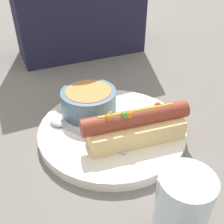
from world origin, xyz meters
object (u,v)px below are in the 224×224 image
soup_bowl (89,101)px  spoon (70,128)px  hot_dog (135,126)px  drinking_glass (184,204)px

soup_bowl → spoon: bearing=-142.1°
hot_dog → drinking_glass: 0.16m
soup_bowl → hot_dog: bearing=-67.7°
hot_dog → drinking_glass: (-0.02, -0.16, 0.00)m
hot_dog → soup_bowl: bearing=118.2°
hot_dog → drinking_glass: bearing=-91.3°
hot_dog → soup_bowl: hot_dog is taller
hot_dog → spoon: (-0.10, 0.07, -0.02)m
soup_bowl → drinking_glass: 0.27m
hot_dog → soup_bowl: (-0.04, 0.11, -0.00)m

